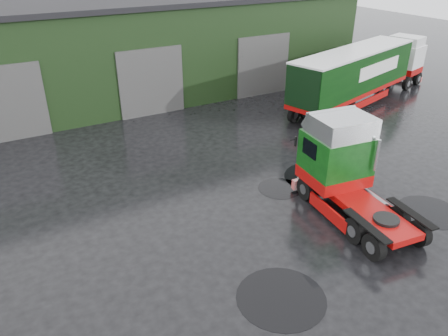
{
  "coord_description": "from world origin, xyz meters",
  "views": [
    {
      "loc": [
        -6.73,
        -10.23,
        9.43
      ],
      "look_at": [
        0.6,
        2.72,
        1.7
      ],
      "focal_mm": 35.0,
      "sensor_mm": 36.0,
      "label": 1
    }
  ],
  "objects_px": {
    "tree_back_b": "(168,10)",
    "lorry_right": "(352,79)",
    "warehouse": "(118,44)",
    "wash_bucket": "(362,170)",
    "hero_tractor": "(363,177)"
  },
  "relations": [
    {
      "from": "tree_back_b",
      "to": "lorry_right",
      "type": "bearing_deg",
      "value": -80.99
    },
    {
      "from": "warehouse",
      "to": "hero_tractor",
      "type": "relative_size",
      "value": 5.43
    },
    {
      "from": "lorry_right",
      "to": "tree_back_b",
      "type": "bearing_deg",
      "value": 173.09
    },
    {
      "from": "lorry_right",
      "to": "tree_back_b",
      "type": "distance_m",
      "value": 21.35
    },
    {
      "from": "wash_bucket",
      "to": "tree_back_b",
      "type": "height_order",
      "value": "tree_back_b"
    },
    {
      "from": "hero_tractor",
      "to": "wash_bucket",
      "type": "height_order",
      "value": "hero_tractor"
    },
    {
      "from": "wash_bucket",
      "to": "lorry_right",
      "type": "bearing_deg",
      "value": 49.92
    },
    {
      "from": "warehouse",
      "to": "wash_bucket",
      "type": "relative_size",
      "value": 110.06
    },
    {
      "from": "warehouse",
      "to": "hero_tractor",
      "type": "distance_m",
      "value": 20.83
    },
    {
      "from": "tree_back_b",
      "to": "warehouse",
      "type": "bearing_deg",
      "value": -128.66
    },
    {
      "from": "hero_tractor",
      "to": "lorry_right",
      "type": "relative_size",
      "value": 0.43
    },
    {
      "from": "wash_bucket",
      "to": "warehouse",
      "type": "bearing_deg",
      "value": 106.9
    },
    {
      "from": "wash_bucket",
      "to": "tree_back_b",
      "type": "relative_size",
      "value": 0.04
    },
    {
      "from": "warehouse",
      "to": "tree_back_b",
      "type": "distance_m",
      "value": 12.82
    },
    {
      "from": "lorry_right",
      "to": "wash_bucket",
      "type": "distance_m",
      "value": 9.27
    }
  ]
}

